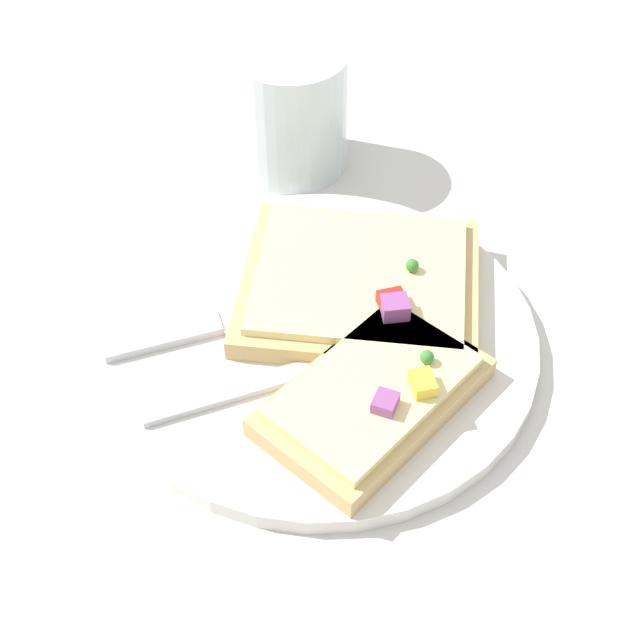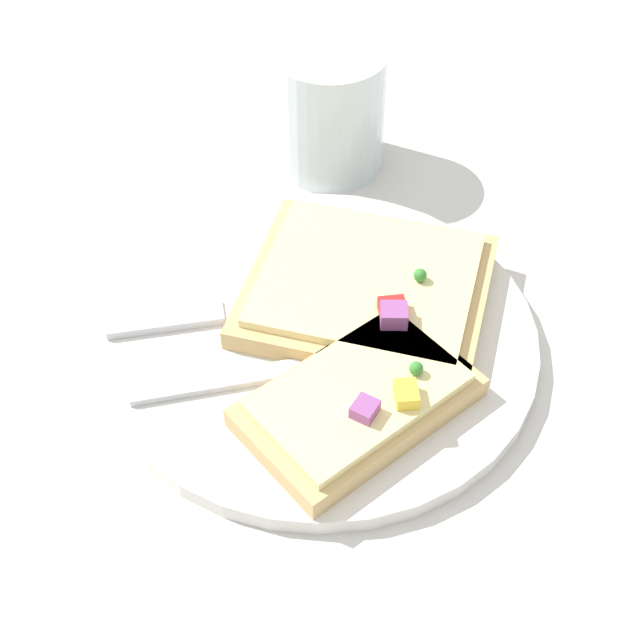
{
  "view_description": "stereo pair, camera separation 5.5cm",
  "coord_description": "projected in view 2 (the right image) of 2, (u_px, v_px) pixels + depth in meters",
  "views": [
    {
      "loc": [
        0.36,
        0.09,
        0.42
      ],
      "look_at": [
        0.0,
        0.0,
        0.02
      ],
      "focal_mm": 50.0,
      "sensor_mm": 36.0,
      "label": 1
    },
    {
      "loc": [
        0.35,
        0.14,
        0.42
      ],
      "look_at": [
        0.0,
        0.0,
        0.02
      ],
      "focal_mm": 50.0,
      "sensor_mm": 36.0,
      "label": 2
    }
  ],
  "objects": [
    {
      "name": "ground_plane",
      "position": [
        320.0,
        344.0,
        0.56
      ],
      "size": [
        4.0,
        4.0,
        0.0
      ],
      "primitive_type": "plane",
      "color": "beige"
    },
    {
      "name": "plate",
      "position": [
        320.0,
        337.0,
        0.56
      ],
      "size": [
        0.27,
        0.27,
        0.01
      ],
      "color": "silver",
      "rests_on": "ground"
    },
    {
      "name": "fork",
      "position": [
        323.0,
        364.0,
        0.53
      ],
      "size": [
        0.13,
        0.18,
        0.01
      ],
      "rotation": [
        0.0,
        0.0,
        8.46
      ],
      "color": "silver",
      "rests_on": "plate"
    },
    {
      "name": "knife",
      "position": [
        236.0,
        311.0,
        0.56
      ],
      "size": [
        0.12,
        0.17,
        0.01
      ],
      "rotation": [
        0.0,
        0.0,
        8.44
      ],
      "color": "silver",
      "rests_on": "plate"
    },
    {
      "name": "pizza_slice_main",
      "position": [
        367.0,
        288.0,
        0.57
      ],
      "size": [
        0.15,
        0.17,
        0.03
      ],
      "rotation": [
        0.0,
        0.0,
        1.7
      ],
      "color": "tan",
      "rests_on": "plate"
    },
    {
      "name": "pizza_slice_corner",
      "position": [
        359.0,
        400.0,
        0.51
      ],
      "size": [
        0.15,
        0.13,
        0.03
      ],
      "rotation": [
        0.0,
        0.0,
        2.65
      ],
      "color": "tan",
      "rests_on": "plate"
    },
    {
      "name": "crumb_scatter",
      "position": [
        344.0,
        348.0,
        0.54
      ],
      "size": [
        0.14,
        0.05,
        0.01
      ],
      "color": "tan",
      "rests_on": "plate"
    },
    {
      "name": "drinking_glass",
      "position": [
        329.0,
        110.0,
        0.66
      ],
      "size": [
        0.08,
        0.08,
        0.09
      ],
      "color": "silver",
      "rests_on": "ground"
    }
  ]
}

